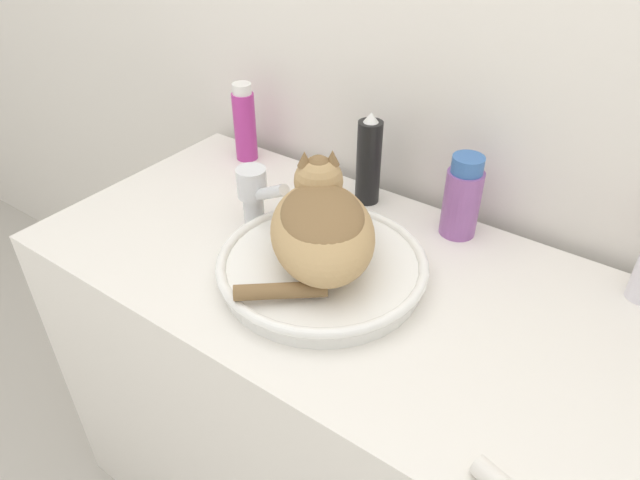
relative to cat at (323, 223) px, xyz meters
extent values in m
cube|color=silver|center=(0.00, 0.40, 0.25)|extent=(8.00, 0.05, 2.40)
cube|color=white|center=(0.00, 0.03, -0.53)|extent=(1.23, 0.63, 0.83)
cylinder|color=white|center=(0.01, -0.01, -0.10)|extent=(0.38, 0.38, 0.04)
torus|color=white|center=(0.01, -0.01, -0.08)|extent=(0.40, 0.40, 0.02)
ellipsoid|color=tan|center=(0.01, -0.01, -0.01)|extent=(0.33, 0.34, 0.12)
ellipsoid|color=brown|center=(0.01, -0.01, 0.02)|extent=(0.26, 0.26, 0.05)
sphere|color=tan|center=(-0.07, 0.08, 0.03)|extent=(0.10, 0.10, 0.10)
sphere|color=brown|center=(-0.07, 0.08, 0.06)|extent=(0.05, 0.05, 0.05)
cone|color=brown|center=(-0.05, 0.10, 0.08)|extent=(0.03, 0.03, 0.03)
cone|color=brown|center=(-0.09, 0.06, 0.08)|extent=(0.03, 0.03, 0.03)
cylinder|color=brown|center=(0.01, -0.14, -0.06)|extent=(0.14, 0.12, 0.03)
cylinder|color=silver|center=(-0.22, 0.06, -0.08)|extent=(0.04, 0.04, 0.07)
cylinder|color=silver|center=(-0.16, 0.04, -0.01)|extent=(0.13, 0.06, 0.09)
cylinder|color=silver|center=(-0.22, 0.06, -0.02)|extent=(0.06, 0.06, 0.06)
cylinder|color=#B2338C|center=(-0.44, 0.28, -0.03)|extent=(0.06, 0.06, 0.17)
cylinder|color=white|center=(-0.44, 0.28, 0.07)|extent=(0.05, 0.05, 0.03)
cylinder|color=#93569E|center=(0.15, 0.28, -0.05)|extent=(0.08, 0.08, 0.14)
cylinder|color=#3866AD|center=(0.15, 0.28, 0.04)|extent=(0.06, 0.06, 0.03)
cylinder|color=black|center=(-0.08, 0.28, -0.02)|extent=(0.06, 0.06, 0.19)
cone|color=white|center=(-0.08, 0.28, 0.09)|extent=(0.03, 0.03, 0.02)
camera|label=1|loc=(0.49, -0.70, 0.57)|focal=32.00mm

